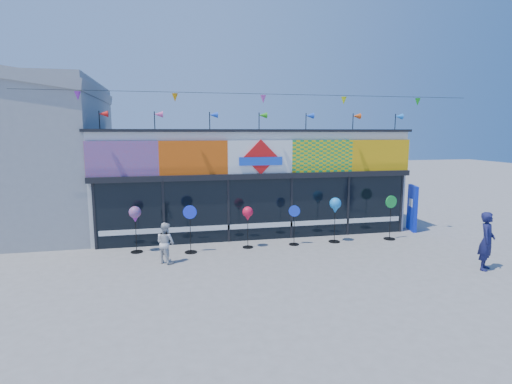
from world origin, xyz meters
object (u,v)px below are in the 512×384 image
object	(u,v)px
spinner_3	(294,224)
adult_man	(487,241)
spinner_4	(335,207)
spinner_2	(248,215)
spinner_1	(190,228)
spinner_5	(390,216)
spinner_0	(135,216)
blue_sign	(412,208)
child	(165,243)

from	to	relation	value
spinner_3	adult_man	distance (m)	5.96
spinner_4	spinner_3	bearing A→B (deg)	-178.98
spinner_2	spinner_1	bearing A→B (deg)	-174.98
adult_man	spinner_1	bearing A→B (deg)	115.76
adult_man	spinner_5	bearing A→B (deg)	63.24
spinner_1	adult_man	size ratio (longest dim) A/B	0.94
spinner_3	spinner_0	bearing A→B (deg)	177.32
blue_sign	spinner_3	distance (m)	5.46
blue_sign	spinner_4	bearing A→B (deg)	-149.03
spinner_2	adult_man	bearing A→B (deg)	-30.03
blue_sign	spinner_3	world-z (taller)	blue_sign
spinner_3	spinner_5	xyz separation A→B (m)	(3.74, -0.06, 0.12)
spinner_1	spinner_5	xyz separation A→B (m)	(7.40, 0.11, 0.03)
spinner_3	spinner_4	size ratio (longest dim) A/B	0.87
child	spinner_2	bearing A→B (deg)	-113.14
spinner_2	spinner_0	bearing A→B (deg)	176.25
spinner_1	spinner_5	distance (m)	7.40
spinner_4	child	size ratio (longest dim) A/B	1.30
spinner_0	spinner_1	xyz separation A→B (m)	(1.77, -0.42, -0.41)
spinner_0	child	world-z (taller)	spinner_0
spinner_1	spinner_4	xyz separation A→B (m)	(5.22, 0.19, 0.47)
spinner_1	spinner_4	size ratio (longest dim) A/B	0.97
spinner_5	spinner_3	bearing A→B (deg)	179.10
spinner_2	spinner_4	bearing A→B (deg)	0.34
spinner_2	adult_man	xyz separation A→B (m)	(6.37, -3.68, -0.31)
adult_man	child	xyz separation A→B (m)	(-9.16, 2.63, -0.22)
spinner_0	spinner_4	distance (m)	7.00
spinner_1	spinner_2	bearing A→B (deg)	5.02
spinner_3	spinner_2	bearing A→B (deg)	179.71
spinner_0	spinner_2	bearing A→B (deg)	-3.75
blue_sign	spinner_2	world-z (taller)	blue_sign
spinner_5	child	xyz separation A→B (m)	(-8.21, -0.99, -0.25)
spinner_2	child	world-z (taller)	spinner_2
spinner_1	adult_man	world-z (taller)	adult_man
spinner_5	spinner_1	bearing A→B (deg)	-179.17
spinner_1	spinner_3	bearing A→B (deg)	2.59
spinner_0	spinner_2	world-z (taller)	spinner_0
adult_man	child	size ratio (longest dim) A/B	1.35
spinner_2	spinner_5	distance (m)	5.43
blue_sign	adult_man	xyz separation A→B (m)	(-0.68, -4.70, -0.07)
spinner_4	spinner_5	bearing A→B (deg)	-2.27
blue_sign	spinner_0	xyz separation A→B (m)	(-10.80, -0.77, 0.33)
child	spinner_0	bearing A→B (deg)	-7.12
spinner_3	child	xyz separation A→B (m)	(-4.47, -1.05, -0.12)
spinner_3	spinner_1	bearing A→B (deg)	-177.41
child	blue_sign	bearing A→B (deg)	-121.96
blue_sign	spinner_5	bearing A→B (deg)	-130.00
spinner_0	spinner_3	world-z (taller)	spinner_0
spinner_0	child	size ratio (longest dim) A/B	1.24
spinner_4	spinner_2	bearing A→B (deg)	-179.66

